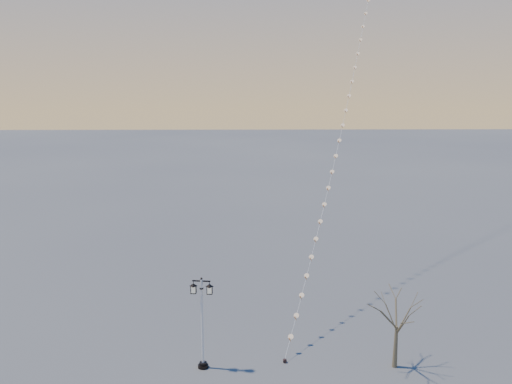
{
  "coord_description": "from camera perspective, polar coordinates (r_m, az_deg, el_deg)",
  "views": [
    {
      "loc": [
        -0.27,
        -26.32,
        15.41
      ],
      "look_at": [
        0.28,
        6.24,
        8.74
      ],
      "focal_mm": 38.08,
      "sensor_mm": 36.0,
      "label": 1
    }
  ],
  "objects": [
    {
      "name": "ground",
      "position": [
        30.5,
        -0.34,
        -18.78
      ],
      "size": [
        300.0,
        300.0,
        0.0
      ],
      "primitive_type": "plane",
      "color": "#4E4F4F",
      "rests_on": "ground"
    },
    {
      "name": "bare_tree",
      "position": [
        30.93,
        14.62,
        -12.43
      ],
      "size": [
        2.63,
        2.63,
        4.36
      ],
      "rotation": [
        0.0,
        0.0,
        0.2
      ],
      "color": "brown",
      "rests_on": "ground"
    },
    {
      "name": "street_lamp",
      "position": [
        30.1,
        -5.68,
        -13.08
      ],
      "size": [
        1.32,
        0.58,
        5.21
      ],
      "rotation": [
        0.0,
        0.0,
        -0.11
      ],
      "color": "black",
      "rests_on": "ground"
    },
    {
      "name": "kite_train",
      "position": [
        45.65,
        10.16,
        14.31
      ],
      "size": [
        13.56,
        34.7,
        35.66
      ],
      "rotation": [
        0.0,
        0.0,
        0.3
      ],
      "color": "black",
      "rests_on": "ground"
    }
  ]
}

